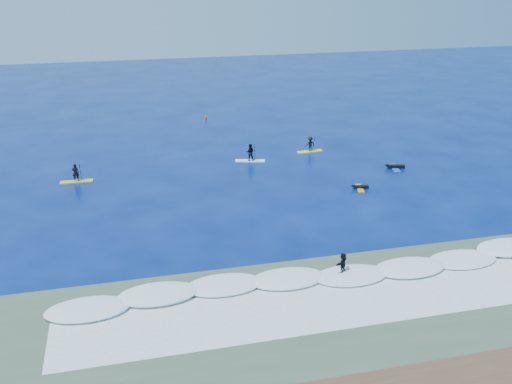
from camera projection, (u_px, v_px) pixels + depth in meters
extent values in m
plane|color=#04144E|center=(288.00, 213.00, 45.05)|extent=(160.00, 160.00, 0.00)
cube|color=#3B513F|center=(359.00, 311.00, 32.44)|extent=(90.00, 13.00, 0.01)
cube|color=white|center=(333.00, 276.00, 36.05)|extent=(40.00, 6.00, 0.30)
cube|color=silver|center=(352.00, 301.00, 33.35)|extent=(34.00, 5.00, 0.02)
cube|color=yellow|center=(77.00, 182.00, 51.33)|extent=(2.86, 0.75, 0.10)
imported|color=black|center=(76.00, 173.00, 51.01)|extent=(0.60, 0.40, 1.64)
cylinder|color=black|center=(81.00, 173.00, 51.12)|extent=(0.05, 0.66, 1.91)
cube|color=black|center=(82.00, 182.00, 51.46)|extent=(0.11, 0.03, 0.29)
cube|color=white|center=(250.00, 161.00, 56.69)|extent=(3.04, 1.47, 0.10)
imported|color=black|center=(250.00, 152.00, 56.35)|extent=(0.96, 0.83, 1.70)
cylinder|color=black|center=(254.00, 153.00, 56.36)|extent=(0.22, 0.67, 1.98)
cube|color=black|center=(254.00, 162.00, 56.71)|extent=(0.12, 0.03, 0.29)
cube|color=#FFFA1B|center=(310.00, 151.00, 59.49)|extent=(2.73, 0.91, 0.09)
imported|color=black|center=(310.00, 144.00, 59.18)|extent=(1.04, 0.66, 1.54)
cylinder|color=black|center=(314.00, 144.00, 59.33)|extent=(0.10, 0.62, 1.80)
cube|color=black|center=(313.00, 152.00, 59.64)|extent=(0.11, 0.03, 0.27)
cube|color=gold|center=(360.00, 188.00, 49.80)|extent=(0.93, 1.96, 0.09)
cube|color=black|center=(361.00, 187.00, 49.74)|extent=(1.35, 0.63, 0.22)
sphere|color=black|center=(353.00, 186.00, 49.70)|extent=(0.22, 0.22, 0.22)
cube|color=#1759AD|center=(395.00, 168.00, 54.69)|extent=(1.16, 2.42, 0.11)
cube|color=black|center=(396.00, 166.00, 54.62)|extent=(1.67, 0.79, 0.27)
sphere|color=black|center=(387.00, 165.00, 54.58)|extent=(0.27, 0.27, 0.27)
cube|color=white|center=(342.00, 273.00, 35.98)|extent=(1.85, 1.73, 0.10)
imported|color=black|center=(343.00, 263.00, 35.71)|extent=(1.19, 1.12, 1.33)
cylinder|color=#FB3816|center=(206.00, 118.00, 71.29)|extent=(0.29, 0.29, 0.46)
cone|color=#FB3816|center=(206.00, 116.00, 71.16)|extent=(0.20, 0.20, 0.23)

